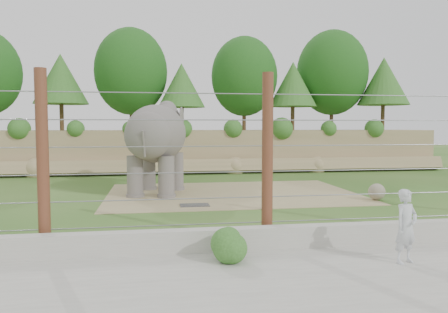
{
  "coord_description": "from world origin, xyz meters",
  "views": [
    {
      "loc": [
        -2.6,
        -14.39,
        2.76
      ],
      "look_at": [
        0.0,
        2.0,
        1.6
      ],
      "focal_mm": 35.0,
      "sensor_mm": 36.0,
      "label": 1
    }
  ],
  "objects": [
    {
      "name": "drain_grate",
      "position": [
        -1.27,
        0.49,
        0.04
      ],
      "size": [
        1.0,
        0.6,
        0.03
      ],
      "primitive_type": "cube",
      "color": "#262628",
      "rests_on": "dirt_patch"
    },
    {
      "name": "stone_ball",
      "position": [
        5.5,
        0.53,
        0.33
      ],
      "size": [
        0.62,
        0.62,
        0.62
      ],
      "primitive_type": "sphere",
      "color": "gray",
      "rests_on": "dirt_patch"
    },
    {
      "name": "zookeeper",
      "position": [
        2.35,
        -6.46,
        0.76
      ],
      "size": [
        0.63,
        0.51,
        1.49
      ],
      "primitive_type": "imported",
      "rotation": [
        0.0,
        0.0,
        0.33
      ],
      "color": "silver",
      "rests_on": "walkway"
    },
    {
      "name": "barrier_fence",
      "position": [
        0.0,
        -4.5,
        2.0
      ],
      "size": [
        20.26,
        0.26,
        4.0
      ],
      "color": "#59321E",
      "rests_on": "ground"
    },
    {
      "name": "retaining_wall",
      "position": [
        0.0,
        -5.0,
        0.25
      ],
      "size": [
        26.0,
        0.35,
        0.5
      ],
      "primitive_type": "cube",
      "color": "#A3A297",
      "rests_on": "ground"
    },
    {
      "name": "ground",
      "position": [
        0.0,
        0.0,
        0.0
      ],
      "size": [
        90.0,
        90.0,
        0.0
      ],
      "primitive_type": "plane",
      "color": "#2A591A",
      "rests_on": "ground"
    },
    {
      "name": "back_embankment",
      "position": [
        0.59,
        12.68,
        3.97
      ],
      "size": [
        30.0,
        5.52,
        8.77
      ],
      "color": "#8E7F55",
      "rests_on": "ground"
    },
    {
      "name": "walkway",
      "position": [
        0.0,
        -7.0,
        0.01
      ],
      "size": [
        26.0,
        4.0,
        0.01
      ],
      "primitive_type": "cube",
      "color": "#A3A297",
      "rests_on": "ground"
    },
    {
      "name": "dirt_patch",
      "position": [
        0.5,
        3.0,
        0.01
      ],
      "size": [
        10.0,
        7.0,
        0.02
      ],
      "primitive_type": "cube",
      "color": "#9D8860",
      "rests_on": "ground"
    },
    {
      "name": "walkway_shrub",
      "position": [
        -1.0,
        -5.8,
        0.34
      ],
      "size": [
        0.65,
        0.65,
        0.65
      ],
      "primitive_type": "sphere",
      "color": "#326022",
      "rests_on": "walkway"
    },
    {
      "name": "elephant",
      "position": [
        -2.54,
        3.54,
        1.9
      ],
      "size": [
        3.05,
        5.02,
        3.79
      ],
      "primitive_type": null,
      "rotation": [
        0.0,
        0.0,
        -0.24
      ],
      "color": "#69625E",
      "rests_on": "ground"
    }
  ]
}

